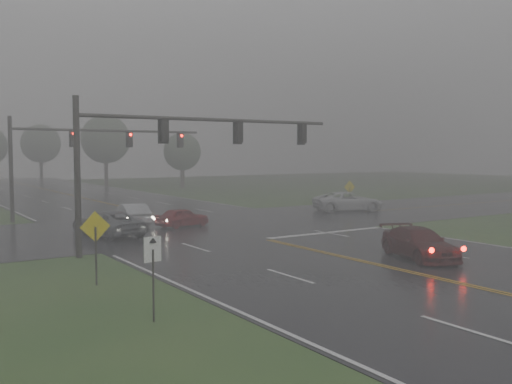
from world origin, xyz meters
TOP-DOWN VIEW (x-y plane):
  - ground at (0.00, 0.00)m, footprint 180.00×180.00m
  - main_road at (0.00, 20.00)m, footprint 18.00×160.00m
  - cross_street at (0.00, 22.00)m, footprint 120.00×14.00m
  - stop_bar at (4.50, 14.40)m, footprint 8.50×0.50m
  - sedan_maroon at (2.61, 5.75)m, footprint 3.39×5.13m
  - sedan_red at (-1.48, 21.68)m, footprint 3.84×2.16m
  - sedan_silver at (-4.00, 24.06)m, footprint 2.05×4.57m
  - car_grey at (-6.88, 20.37)m, footprint 3.34×5.51m
  - pickup_white at (14.25, 23.17)m, footprint 6.23×4.35m
  - signal_gantry_near at (-5.65, 14.54)m, footprint 14.54×0.32m
  - signal_gantry_far at (-5.65, 30.45)m, footprint 14.47×0.37m
  - sign_diamond_west at (-11.24, 8.73)m, footprint 1.13×0.12m
  - sign_arrow_white at (-11.29, 3.40)m, footprint 0.54×0.11m
  - sign_diamond_east at (14.73, 23.54)m, footprint 1.02×0.25m
  - tree_ne_a at (9.08, 68.06)m, footprint 6.89×6.89m
  - tree_e_near at (16.44, 58.53)m, footprint 5.07×5.07m
  - tree_n_far at (4.81, 88.49)m, footprint 6.49×6.49m

SIDE VIEW (x-z plane):
  - ground at x=0.00m, z-range 0.00..0.00m
  - main_road at x=0.00m, z-range -0.01..0.01m
  - cross_street at x=0.00m, z-range -0.01..0.01m
  - stop_bar at x=4.50m, z-range 0.00..0.00m
  - sedan_maroon at x=2.61m, z-range -0.69..0.69m
  - sedan_red at x=-1.48m, z-range -0.62..0.62m
  - sedan_silver at x=-4.00m, z-range -0.73..0.73m
  - car_grey at x=-6.88m, z-range -0.71..0.71m
  - pickup_white at x=14.25m, z-range -0.79..0.79m
  - sign_diamond_east at x=14.73m, z-range 0.43..2.91m
  - sign_arrow_white at x=-11.29m, z-range 0.49..2.94m
  - sign_diamond_west at x=-11.24m, z-range 0.47..3.18m
  - tree_e_near at x=16.44m, z-range 1.16..8.60m
  - signal_gantry_far at x=-5.65m, z-range 1.52..8.84m
  - signal_gantry_near at x=-5.65m, z-range 1.53..8.92m
  - tree_n_far at x=4.81m, z-range 1.50..11.03m
  - tree_ne_a at x=9.08m, z-range 1.60..11.72m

